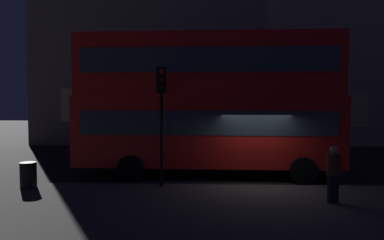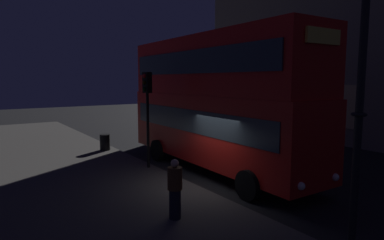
{
  "view_description": "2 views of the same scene",
  "coord_description": "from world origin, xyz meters",
  "px_view_note": "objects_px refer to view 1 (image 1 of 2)",
  "views": [
    {
      "loc": [
        -1.8,
        -12.89,
        3.04
      ],
      "look_at": [
        -2.35,
        1.22,
        2.26
      ],
      "focal_mm": 34.06,
      "sensor_mm": 36.0,
      "label": 1
    },
    {
      "loc": [
        9.09,
        -6.93,
        3.8
      ],
      "look_at": [
        -2.12,
        0.69,
        2.17
      ],
      "focal_mm": 30.98,
      "sensor_mm": 36.0,
      "label": 2
    }
  ],
  "objects_px": {
    "double_decker_bus": "(207,99)",
    "litter_bin": "(28,175)",
    "traffic_light_near_kerb": "(161,101)",
    "pedestrian": "(333,174)"
  },
  "relations": [
    {
      "from": "double_decker_bus",
      "to": "pedestrian",
      "type": "xyz_separation_m",
      "value": [
        3.56,
        -4.11,
        -2.14
      ]
    },
    {
      "from": "litter_bin",
      "to": "pedestrian",
      "type": "bearing_deg",
      "value": -8.8
    },
    {
      "from": "pedestrian",
      "to": "litter_bin",
      "type": "relative_size",
      "value": 1.94
    },
    {
      "from": "litter_bin",
      "to": "double_decker_bus",
      "type": "bearing_deg",
      "value": 23.62
    },
    {
      "from": "traffic_light_near_kerb",
      "to": "pedestrian",
      "type": "bearing_deg",
      "value": -34.46
    },
    {
      "from": "double_decker_bus",
      "to": "litter_bin",
      "type": "relative_size",
      "value": 12.46
    },
    {
      "from": "traffic_light_near_kerb",
      "to": "pedestrian",
      "type": "xyz_separation_m",
      "value": [
        5.11,
        -1.77,
        -2.06
      ]
    },
    {
      "from": "double_decker_bus",
      "to": "litter_bin",
      "type": "height_order",
      "value": "double_decker_bus"
    },
    {
      "from": "traffic_light_near_kerb",
      "to": "double_decker_bus",
      "type": "bearing_deg",
      "value": 41.07
    },
    {
      "from": "double_decker_bus",
      "to": "litter_bin",
      "type": "xyz_separation_m",
      "value": [
        -6.0,
        -2.63,
        -2.54
      ]
    }
  ]
}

